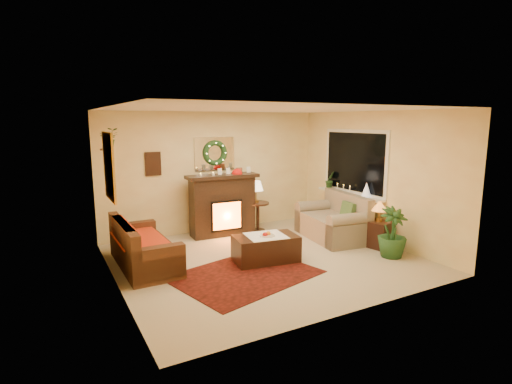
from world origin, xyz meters
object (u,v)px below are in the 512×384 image
loveseat (332,218)px  side_table_round (258,217)px  sofa (144,241)px  fireplace (222,210)px  coffee_table (266,250)px  end_table_square (380,234)px

loveseat → side_table_round: (-1.07, 1.22, -0.10)m
sofa → side_table_round: bearing=19.1°
fireplace → loveseat: 2.30m
loveseat → coffee_table: loveseat is taller
loveseat → fireplace: bearing=152.8°
fireplace → loveseat: (1.87, -1.32, -0.13)m
loveseat → end_table_square: size_ratio=3.11×
sofa → end_table_square: size_ratio=3.58×
coffee_table → side_table_round: bearing=73.4°
end_table_square → loveseat: bearing=114.3°
sofa → loveseat: size_ratio=1.15×
loveseat → end_table_square: (0.42, -0.93, -0.15)m
sofa → side_table_round: size_ratio=2.84×
sofa → coffee_table: sofa is taller
sofa → fireplace: fireplace is taller
fireplace → end_table_square: bearing=-41.8°
loveseat → end_table_square: loveseat is taller
sofa → loveseat: loveseat is taller
fireplace → end_table_square: 3.23m
loveseat → end_table_square: 1.03m
coffee_table → end_table_square: bearing=-0.9°
side_table_round → coffee_table: 1.96m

